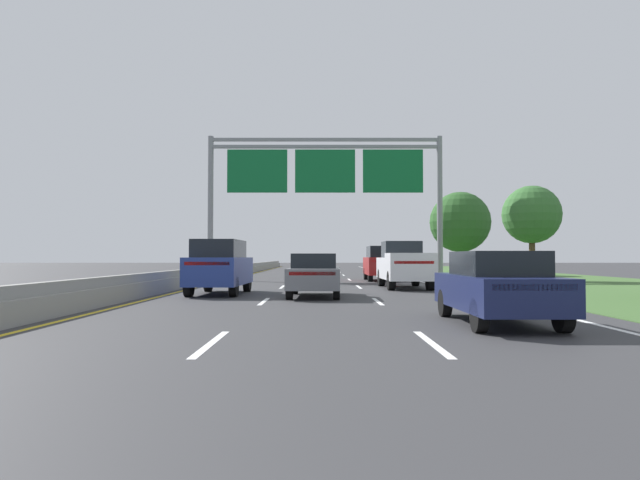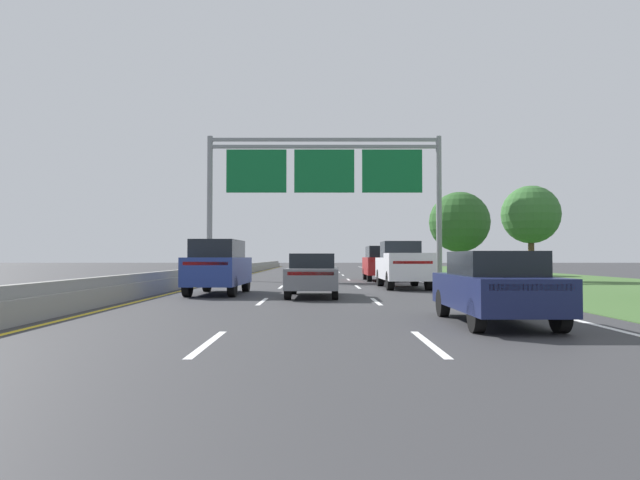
{
  "view_description": "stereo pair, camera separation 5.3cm",
  "coord_description": "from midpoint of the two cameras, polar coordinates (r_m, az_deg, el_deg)",
  "views": [
    {
      "loc": [
        -0.03,
        0.93,
        1.45
      ],
      "look_at": [
        -0.0,
        30.36,
        2.33
      ],
      "focal_mm": 32.0,
      "sensor_mm": 36.0,
      "label": 1
    },
    {
      "loc": [
        0.03,
        0.93,
        1.45
      ],
      "look_at": [
        -0.0,
        30.36,
        2.33
      ],
      "focal_mm": 32.0,
      "sensor_mm": 36.0,
      "label": 2
    }
  ],
  "objects": [
    {
      "name": "car_grey_centre_lane_sedan",
      "position": [
        20.84,
        -0.59,
        -3.45
      ],
      "size": [
        1.91,
        4.44,
        1.57
      ],
      "rotation": [
        0.0,
        0.0,
        1.55
      ],
      "color": "slate",
      "rests_on": "ground"
    },
    {
      "name": "overhead_sign_gantry",
      "position": [
        36.65,
        0.53,
        6.28
      ],
      "size": [
        15.06,
        0.42,
        9.22
      ],
      "color": "gray",
      "rests_on": "ground"
    },
    {
      "name": "car_blue_left_lane_suv",
      "position": [
        22.6,
        -9.98,
        -2.57
      ],
      "size": [
        2.02,
        4.75,
        2.11
      ],
      "rotation": [
        0.0,
        0.0,
        1.55
      ],
      "color": "navy",
      "rests_on": "ground"
    },
    {
      "name": "pickup_truck_white",
      "position": [
        26.94,
        8.39,
        -2.49
      ],
      "size": [
        2.05,
        5.42,
        2.2
      ],
      "rotation": [
        0.0,
        0.0,
        1.58
      ],
      "color": "silver",
      "rests_on": "ground"
    },
    {
      "name": "ground_plane",
      "position": [
        34.1,
        0.05,
        -4.15
      ],
      "size": [
        220.0,
        220.0,
        0.0
      ],
      "primitive_type": "plane",
      "color": "#333335"
    },
    {
      "name": "roadside_tree_far",
      "position": [
        48.25,
        13.86,
        1.76
      ],
      "size": [
        4.96,
        4.96,
        6.82
      ],
      "color": "#4C3823",
      "rests_on": "ground"
    },
    {
      "name": "median_barrier_concrete",
      "position": [
        34.72,
        -10.92,
        -3.49
      ],
      "size": [
        0.6,
        110.0,
        0.85
      ],
      "color": "gray",
      "rests_on": "ground"
    },
    {
      "name": "car_navy_right_lane_sedan",
      "position": [
        12.96,
        17.22,
        -4.42
      ],
      "size": [
        1.82,
        4.4,
        1.57
      ],
      "rotation": [
        0.0,
        0.0,
        1.57
      ],
      "color": "#161E47",
      "rests_on": "ground"
    },
    {
      "name": "car_red_right_lane_suv",
      "position": [
        35.19,
        6.17,
        -2.27
      ],
      "size": [
        1.91,
        4.7,
        2.11
      ],
      "rotation": [
        0.0,
        0.0,
        1.57
      ],
      "color": "maroon",
      "rests_on": "ground"
    },
    {
      "name": "roadside_tree_mid",
      "position": [
        36.84,
        20.43,
        2.38
      ],
      "size": [
        3.51,
        3.51,
        5.78
      ],
      "color": "#4C3823",
      "rests_on": "ground"
    },
    {
      "name": "lane_striping",
      "position": [
        33.64,
        0.05,
        -4.17
      ],
      "size": [
        11.96,
        106.0,
        0.01
      ],
      "color": "white",
      "rests_on": "ground"
    },
    {
      "name": "grass_verge_right",
      "position": [
        36.84,
        22.36,
        -3.82
      ],
      "size": [
        14.0,
        110.0,
        0.02
      ],
      "primitive_type": "cube",
      "color": "#3D602D",
      "rests_on": "ground"
    }
  ]
}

